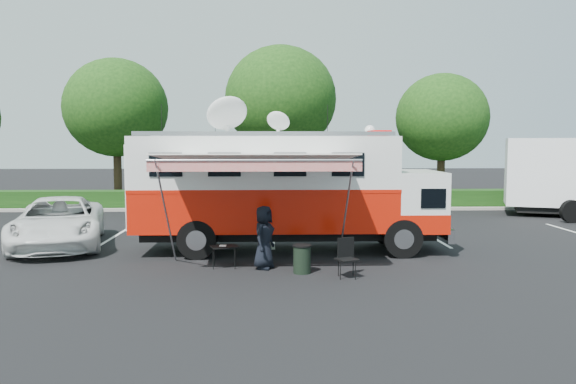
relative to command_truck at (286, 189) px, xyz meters
name	(u,v)px	position (x,y,z in m)	size (l,w,h in m)	color
ground_plane	(288,251)	(0.09, 0.00, -2.05)	(120.00, 120.00, 0.00)	black
back_border	(301,116)	(1.23, 12.90, 2.95)	(60.00, 6.14, 8.87)	#9E998E
stall_lines	(273,236)	(-0.41, 3.00, -2.05)	(24.12, 5.50, 0.01)	silver
command_truck	(286,189)	(0.00, 0.00, 0.00)	(9.99, 2.75, 4.80)	black
awning	(256,159)	(-0.90, -2.85, 1.04)	(5.45, 2.81, 3.29)	white
white_suv	(60,247)	(-7.72, 1.01, -2.05)	(2.78, 6.03, 1.68)	silver
person	(264,268)	(-0.69, -2.57, -2.05)	(0.87, 0.57, 1.78)	black
folding_table	(224,248)	(-1.81, -2.44, -1.47)	(0.87, 0.73, 0.63)	black
folding_chair	(346,254)	(1.50, -3.63, -1.44)	(0.65, 0.69, 1.03)	black
trash_bin	(302,259)	(0.35, -3.16, -1.66)	(0.52, 0.52, 0.78)	black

